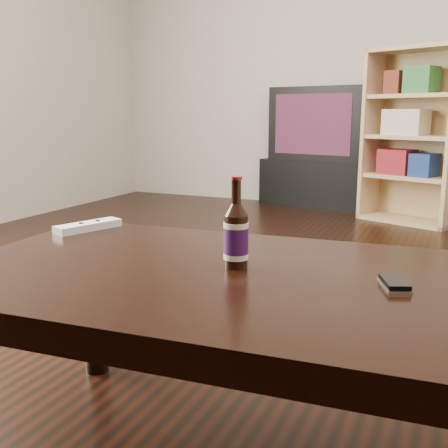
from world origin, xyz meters
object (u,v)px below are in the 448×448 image
at_px(tv_stand, 322,182).
at_px(phone, 394,284).
at_px(bookshelf, 413,133).
at_px(beer_bottle, 236,236).
at_px(coffee_table, 227,298).
at_px(tv, 325,124).
at_px(remote, 88,226).

distance_m(tv_stand, phone, 3.81).
distance_m(bookshelf, beer_bottle, 3.20).
bearing_deg(beer_bottle, tv_stand, 100.63).
relative_size(tv_stand, coffee_table, 0.78).
relative_size(bookshelf, beer_bottle, 6.23).
height_order(tv_stand, phone, phone).
bearing_deg(tv, bookshelf, -20.17).
xyz_separation_m(tv_stand, phone, (1.04, -3.66, 0.28)).
bearing_deg(remote, coffee_table, -1.57).
distance_m(coffee_table, phone, 0.37).
relative_size(beer_bottle, phone, 2.05).
height_order(coffee_table, beer_bottle, beer_bottle).
bearing_deg(bookshelf, remote, -80.89).
relative_size(tv, beer_bottle, 4.45).
distance_m(tv, remote, 3.49).
height_order(tv_stand, tv, tv).
height_order(phone, remote, remote).
bearing_deg(phone, beer_bottle, 158.60).
height_order(bookshelf, remote, bookshelf).
bearing_deg(remote, phone, 8.74).
bearing_deg(phone, coffee_table, 164.64).
xyz_separation_m(tv, bookshelf, (0.80, -0.47, -0.06)).
bearing_deg(tv, tv_stand, 90.00).
xyz_separation_m(tv_stand, tv, (-0.00, -0.00, 0.53)).
relative_size(tv_stand, tv, 1.11).
xyz_separation_m(tv, coffee_table, (0.68, -3.70, -0.32)).
xyz_separation_m(beer_bottle, remote, (-0.56, 0.18, -0.06)).
bearing_deg(tv_stand, bookshelf, -20.26).
height_order(coffee_table, phone, phone).
relative_size(beer_bottle, remote, 0.98).
bearing_deg(beer_bottle, tv, 100.64).
height_order(tv, bookshelf, bookshelf).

